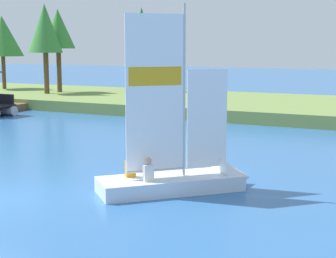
{
  "coord_description": "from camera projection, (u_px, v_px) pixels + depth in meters",
  "views": [
    {
      "loc": [
        10.95,
        -10.68,
        4.14
      ],
      "look_at": [
        2.0,
        6.85,
        1.2
      ],
      "focal_mm": 57.95,
      "sensor_mm": 36.0,
      "label": 1
    }
  ],
  "objects": [
    {
      "name": "shoreline_tree_midright",
      "position": [
        142.0,
        33.0,
        43.26
      ],
      "size": [
        2.35,
        2.35,
        6.65
      ],
      "color": "brown",
      "rests_on": "shore_bank"
    },
    {
      "name": "sailboat",
      "position": [
        194.0,
        175.0,
        16.04
      ],
      "size": [
        4.27,
        4.38,
        5.84
      ],
      "rotation": [
        0.0,
        0.0,
        0.81
      ],
      "color": "silver",
      "rests_on": "ground"
    },
    {
      "name": "shoreline_tree_left",
      "position": [
        2.0,
        36.0,
        45.46
      ],
      "size": [
        3.48,
        3.48,
        6.12
      ],
      "color": "brown",
      "rests_on": "shore_bank"
    },
    {
      "name": "shoreline_tree_midleft",
      "position": [
        58.0,
        30.0,
        42.06
      ],
      "size": [
        2.63,
        2.63,
        6.44
      ],
      "color": "brown",
      "rests_on": "shore_bank"
    },
    {
      "name": "shore_bank",
      "position": [
        257.0,
        106.0,
        35.83
      ],
      "size": [
        80.0,
        12.74,
        0.72
      ],
      "primitive_type": "cube",
      "color": "olive",
      "rests_on": "ground"
    },
    {
      "name": "shoreline_tree_centre",
      "position": [
        45.0,
        29.0,
        40.63
      ],
      "size": [
        2.58,
        2.58,
        6.74
      ],
      "color": "brown",
      "rests_on": "shore_bank"
    }
  ]
}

